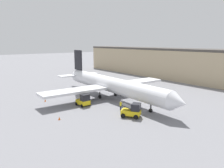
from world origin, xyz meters
TOP-DOWN VIEW (x-y plane):
  - ground_plane at (0.00, 0.00)m, footprint 400.00×400.00m
  - terminal_building at (-10.64, 34.98)m, footprint 85.10×10.69m
  - airplane at (-0.98, 0.03)m, footprint 40.45×32.15m
  - ground_crew_worker at (7.73, -3.90)m, footprint 0.39×0.39m
  - baggage_tug at (-5.40, -5.04)m, footprint 3.95×3.34m
  - belt_loader_truck at (12.00, -4.86)m, footprint 3.76×3.49m
  - pushback_tug at (0.87, -8.02)m, footprint 2.90×2.30m
  - safety_cone_near at (5.49, -15.49)m, footprint 0.36×0.36m
  - safety_cone_far at (-7.08, -13.07)m, footprint 0.36×0.36m

SIDE VIEW (x-z plane):
  - ground_plane at x=0.00m, z-range 0.00..0.00m
  - safety_cone_near at x=5.49m, z-range 0.00..0.55m
  - safety_cone_far at x=-7.08m, z-range 0.00..0.55m
  - ground_crew_worker at x=7.73m, z-range 0.06..1.83m
  - baggage_tug at x=-5.40m, z-range -0.09..2.04m
  - pushback_tug at x=0.87m, z-range -0.14..2.34m
  - belt_loader_truck at x=12.00m, z-range -0.07..2.43m
  - airplane at x=-0.98m, z-range -2.11..8.49m
  - terminal_building at x=-10.64m, z-range 0.01..10.67m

